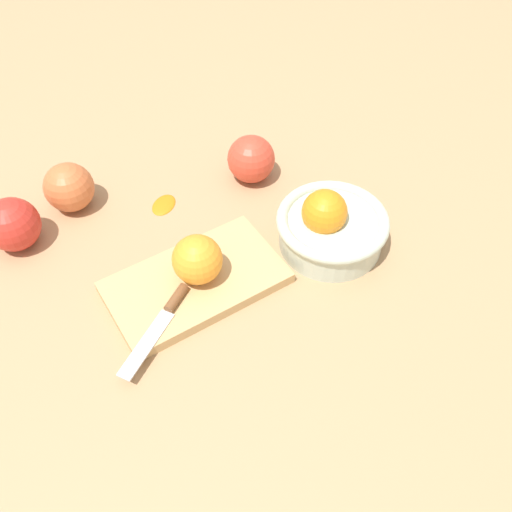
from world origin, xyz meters
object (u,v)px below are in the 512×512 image
(apple_front_left, at_px, (251,159))
(apple_front_right, at_px, (69,187))
(apple_front_right_2, at_px, (12,224))
(orange_on_board, at_px, (197,260))
(knife, at_px, (164,317))
(cutting_board, at_px, (196,282))
(bowl, at_px, (330,226))

(apple_front_left, height_order, apple_front_right, same)
(apple_front_right, bearing_deg, apple_front_right_2, 19.24)
(apple_front_left, bearing_deg, apple_front_right, -19.09)
(orange_on_board, distance_m, apple_front_right, 0.27)
(orange_on_board, bearing_deg, knife, 28.05)
(orange_on_board, height_order, apple_front_left, orange_on_board)
(cutting_board, xyz_separation_m, apple_front_right_2, (0.19, -0.22, 0.03))
(orange_on_board, xyz_separation_m, apple_front_right, (0.10, -0.26, -0.01))
(apple_front_right, xyz_separation_m, apple_front_right_2, (0.10, 0.04, 0.00))
(bowl, distance_m, cutting_board, 0.22)
(knife, distance_m, apple_front_right, 0.30)
(bowl, height_order, apple_front_left, bowl)
(apple_front_left, xyz_separation_m, apple_front_right, (0.29, -0.10, -0.00))
(orange_on_board, bearing_deg, apple_front_right_2, -48.25)
(cutting_board, relative_size, knife, 1.80)
(bowl, distance_m, knife, 0.28)
(bowl, height_order, orange_on_board, bowl)
(bowl, xyz_separation_m, apple_front_right, (0.30, -0.29, 0.00))
(knife, height_order, apple_front_right, apple_front_right)
(knife, xyz_separation_m, apple_front_right, (0.02, -0.30, 0.02))
(knife, distance_m, apple_front_left, 0.33)
(cutting_board, xyz_separation_m, apple_front_right, (0.09, -0.26, 0.03))
(bowl, bearing_deg, orange_on_board, -10.19)
(knife, bearing_deg, apple_front_left, -143.10)
(cutting_board, bearing_deg, knife, 29.75)
(cutting_board, xyz_separation_m, orange_on_board, (-0.01, -0.00, 0.04))
(cutting_board, xyz_separation_m, knife, (0.07, 0.04, 0.01))
(cutting_board, bearing_deg, apple_front_right, -71.01)
(bowl, xyz_separation_m, orange_on_board, (0.21, -0.04, 0.02))
(bowl, height_order, knife, bowl)
(knife, xyz_separation_m, apple_front_left, (-0.26, -0.20, 0.02))
(cutting_board, distance_m, apple_front_right, 0.27)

